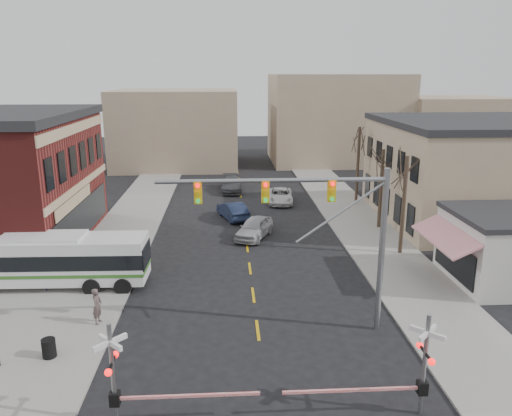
{
  "coord_description": "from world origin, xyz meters",
  "views": [
    {
      "loc": [
        -1.39,
        -19.85,
        12.11
      ],
      "look_at": [
        0.51,
        11.92,
        3.5
      ],
      "focal_mm": 35.0,
      "sensor_mm": 36.0,
      "label": 1
    }
  ],
  "objects_px": {
    "traffic_signal_mast": "(323,217)",
    "trash_bin": "(49,348)",
    "rr_crossing_west": "(126,376)",
    "pedestrian_near": "(97,306)",
    "transit_bus": "(45,259)",
    "car_b": "(233,210)",
    "pedestrian_far": "(51,275)",
    "car_d": "(231,184)",
    "rr_crossing_east": "(413,367)",
    "car_a": "(254,228)",
    "car_c": "(280,196)"
  },
  "relations": [
    {
      "from": "transit_bus",
      "to": "rr_crossing_west",
      "type": "xyz_separation_m",
      "value": [
        6.98,
        -12.36,
        0.26
      ]
    },
    {
      "from": "rr_crossing_east",
      "to": "car_d",
      "type": "distance_m",
      "value": 36.85
    },
    {
      "from": "rr_crossing_west",
      "to": "car_c",
      "type": "distance_m",
      "value": 32.34
    },
    {
      "from": "car_d",
      "to": "pedestrian_far",
      "type": "xyz_separation_m",
      "value": [
        -10.57,
        -24.56,
        0.21
      ]
    },
    {
      "from": "transit_bus",
      "to": "car_a",
      "type": "relative_size",
      "value": 2.58
    },
    {
      "from": "car_b",
      "to": "rr_crossing_west",
      "type": "bearing_deg",
      "value": 62.11
    },
    {
      "from": "transit_bus",
      "to": "rr_crossing_west",
      "type": "height_order",
      "value": "rr_crossing_west"
    },
    {
      "from": "car_a",
      "to": "car_b",
      "type": "xyz_separation_m",
      "value": [
        -1.56,
        5.2,
        -0.04
      ]
    },
    {
      "from": "transit_bus",
      "to": "car_a",
      "type": "bearing_deg",
      "value": 33.51
    },
    {
      "from": "traffic_signal_mast",
      "to": "trash_bin",
      "type": "height_order",
      "value": "traffic_signal_mast"
    },
    {
      "from": "traffic_signal_mast",
      "to": "rr_crossing_east",
      "type": "distance_m",
      "value": 7.67
    },
    {
      "from": "traffic_signal_mast",
      "to": "rr_crossing_west",
      "type": "xyz_separation_m",
      "value": [
        -7.96,
        -6.28,
        -3.8
      ]
    },
    {
      "from": "trash_bin",
      "to": "car_a",
      "type": "height_order",
      "value": "car_a"
    },
    {
      "from": "car_b",
      "to": "pedestrian_near",
      "type": "relative_size",
      "value": 2.45
    },
    {
      "from": "rr_crossing_west",
      "to": "car_b",
      "type": "relative_size",
      "value": 1.25
    },
    {
      "from": "trash_bin",
      "to": "car_b",
      "type": "bearing_deg",
      "value": 68.75
    },
    {
      "from": "car_c",
      "to": "pedestrian_far",
      "type": "distance_m",
      "value": 24.65
    },
    {
      "from": "car_c",
      "to": "car_d",
      "type": "xyz_separation_m",
      "value": [
        -4.69,
        5.2,
        0.08
      ]
    },
    {
      "from": "pedestrian_near",
      "to": "car_b",
      "type": "bearing_deg",
      "value": -12.98
    },
    {
      "from": "car_a",
      "to": "pedestrian_far",
      "type": "bearing_deg",
      "value": -119.89
    },
    {
      "from": "car_d",
      "to": "pedestrian_near",
      "type": "xyz_separation_m",
      "value": [
        -6.93,
        -28.81,
        0.28
      ]
    },
    {
      "from": "pedestrian_far",
      "to": "car_c",
      "type": "bearing_deg",
      "value": 24.11
    },
    {
      "from": "rr_crossing_east",
      "to": "car_a",
      "type": "height_order",
      "value": "rr_crossing_east"
    },
    {
      "from": "car_d",
      "to": "pedestrian_near",
      "type": "relative_size",
      "value": 2.86
    },
    {
      "from": "car_b",
      "to": "car_d",
      "type": "distance_m",
      "value": 10.4
    },
    {
      "from": "pedestrian_far",
      "to": "car_b",
      "type": "bearing_deg",
      "value": 25.6
    },
    {
      "from": "car_c",
      "to": "pedestrian_near",
      "type": "relative_size",
      "value": 2.69
    },
    {
      "from": "trash_bin",
      "to": "car_d",
      "type": "height_order",
      "value": "car_d"
    },
    {
      "from": "rr_crossing_west",
      "to": "pedestrian_far",
      "type": "height_order",
      "value": "rr_crossing_west"
    },
    {
      "from": "car_b",
      "to": "pedestrian_far",
      "type": "bearing_deg",
      "value": 34.3
    },
    {
      "from": "pedestrian_near",
      "to": "car_c",
      "type": "bearing_deg",
      "value": -18.53
    },
    {
      "from": "transit_bus",
      "to": "car_c",
      "type": "relative_size",
      "value": 2.39
    },
    {
      "from": "rr_crossing_east",
      "to": "car_b",
      "type": "relative_size",
      "value": 1.25
    },
    {
      "from": "pedestrian_far",
      "to": "car_a",
      "type": "bearing_deg",
      "value": 8.8
    },
    {
      "from": "car_c",
      "to": "car_d",
      "type": "bearing_deg",
      "value": 137.03
    },
    {
      "from": "pedestrian_near",
      "to": "transit_bus",
      "type": "bearing_deg",
      "value": 47.9
    },
    {
      "from": "transit_bus",
      "to": "pedestrian_near",
      "type": "height_order",
      "value": "transit_bus"
    },
    {
      "from": "rr_crossing_west",
      "to": "pedestrian_near",
      "type": "bearing_deg",
      "value": 110.94
    },
    {
      "from": "traffic_signal_mast",
      "to": "trash_bin",
      "type": "xyz_separation_m",
      "value": [
        -12.21,
        -1.78,
        -5.22
      ]
    },
    {
      "from": "rr_crossing_west",
      "to": "trash_bin",
      "type": "bearing_deg",
      "value": 133.4
    },
    {
      "from": "transit_bus",
      "to": "pedestrian_near",
      "type": "distance_m",
      "value": 6.4
    },
    {
      "from": "car_c",
      "to": "pedestrian_far",
      "type": "xyz_separation_m",
      "value": [
        -15.26,
        -19.36,
        0.29
      ]
    },
    {
      "from": "car_a",
      "to": "car_c",
      "type": "xyz_separation_m",
      "value": [
        3.12,
        10.4,
        -0.09
      ]
    },
    {
      "from": "rr_crossing_east",
      "to": "car_c",
      "type": "xyz_separation_m",
      "value": [
        -1.39,
        31.13,
        -1.29
      ]
    },
    {
      "from": "transit_bus",
      "to": "rr_crossing_west",
      "type": "relative_size",
      "value": 2.1
    },
    {
      "from": "car_c",
      "to": "pedestrian_near",
      "type": "height_order",
      "value": "pedestrian_near"
    },
    {
      "from": "trash_bin",
      "to": "pedestrian_far",
      "type": "height_order",
      "value": "pedestrian_far"
    },
    {
      "from": "pedestrian_far",
      "to": "transit_bus",
      "type": "bearing_deg",
      "value": 100.41
    },
    {
      "from": "rr_crossing_east",
      "to": "pedestrian_near",
      "type": "bearing_deg",
      "value": 149.99
    },
    {
      "from": "transit_bus",
      "to": "rr_crossing_west",
      "type": "distance_m",
      "value": 14.2
    }
  ]
}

